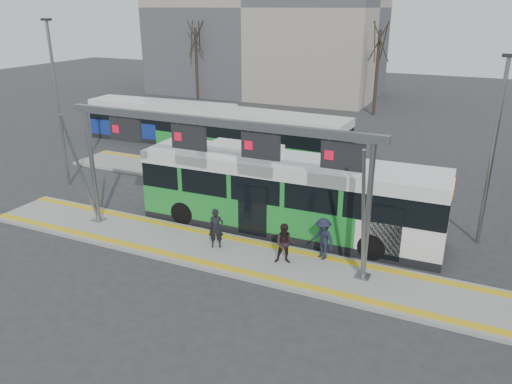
% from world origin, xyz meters
% --- Properties ---
extents(ground, '(120.00, 120.00, 0.00)m').
position_xyz_m(ground, '(0.00, 0.00, 0.00)').
color(ground, '#2D2D30').
rests_on(ground, ground).
extents(platform_main, '(22.00, 3.00, 0.15)m').
position_xyz_m(platform_main, '(0.00, 0.00, 0.07)').
color(platform_main, gray).
rests_on(platform_main, ground).
extents(platform_second, '(20.00, 3.00, 0.15)m').
position_xyz_m(platform_second, '(-4.00, 8.00, 0.07)').
color(platform_second, gray).
rests_on(platform_second, ground).
extents(tactile_main, '(22.00, 2.65, 0.02)m').
position_xyz_m(tactile_main, '(0.00, 0.00, 0.16)').
color(tactile_main, yellow).
rests_on(tactile_main, platform_main).
extents(tactile_second, '(20.00, 0.35, 0.02)m').
position_xyz_m(tactile_second, '(-4.00, 9.15, 0.16)').
color(tactile_second, yellow).
rests_on(tactile_second, platform_second).
extents(gantry, '(13.00, 1.68, 5.20)m').
position_xyz_m(gantry, '(-0.35, 0.25, 4.30)').
color(gantry, slate).
rests_on(gantry, platform_main).
extents(apartment_block, '(24.50, 12.50, 18.40)m').
position_xyz_m(apartment_block, '(-14.00, 36.00, 9.21)').
color(apartment_block, '#A19486').
rests_on(apartment_block, ground).
extents(hero_bus, '(12.98, 3.08, 3.55)m').
position_xyz_m(hero_bus, '(1.46, 3.18, 1.63)').
color(hero_bus, black).
rests_on(hero_bus, ground).
extents(bg_bus_green, '(12.62, 3.25, 3.13)m').
position_xyz_m(bg_bus_green, '(-4.46, 11.79, 1.54)').
color(bg_bus_green, black).
rests_on(bg_bus_green, ground).
extents(bg_bus_blue, '(10.94, 3.02, 2.82)m').
position_xyz_m(bg_bus_blue, '(-12.33, 13.78, 1.39)').
color(bg_bus_blue, black).
rests_on(bg_bus_blue, ground).
extents(passenger_a, '(0.69, 0.60, 1.61)m').
position_xyz_m(passenger_a, '(-0.38, 0.20, 0.95)').
color(passenger_a, black).
rests_on(passenger_a, platform_main).
extents(passenger_b, '(0.91, 0.81, 1.56)m').
position_xyz_m(passenger_b, '(2.58, 0.12, 0.93)').
color(passenger_b, black).
rests_on(passenger_b, platform_main).
extents(passenger_c, '(1.22, 1.03, 1.64)m').
position_xyz_m(passenger_c, '(3.75, 1.04, 0.97)').
color(passenger_c, '#1B1F32').
rests_on(passenger_c, platform_main).
extents(tree_left, '(1.40, 1.40, 8.20)m').
position_xyz_m(tree_left, '(-5.78, 31.91, 6.22)').
color(tree_left, '#382B21').
rests_on(tree_left, ground).
extents(tree_mid, '(1.40, 1.40, 8.27)m').
position_xyz_m(tree_mid, '(-0.45, 29.26, 6.27)').
color(tree_mid, '#382B21').
rests_on(tree_mid, ground).
extents(tree_far, '(1.40, 1.40, 8.08)m').
position_xyz_m(tree_far, '(-18.76, 29.30, 6.13)').
color(tree_far, '#382B21').
rests_on(tree_far, ground).
extents(lamp_west, '(0.50, 0.25, 8.63)m').
position_xyz_m(lamp_west, '(-11.55, 3.67, 4.56)').
color(lamp_west, slate).
rests_on(lamp_west, ground).
extents(lamp_east, '(0.50, 0.25, 7.58)m').
position_xyz_m(lamp_east, '(9.10, 5.31, 4.03)').
color(lamp_east, slate).
rests_on(lamp_east, ground).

